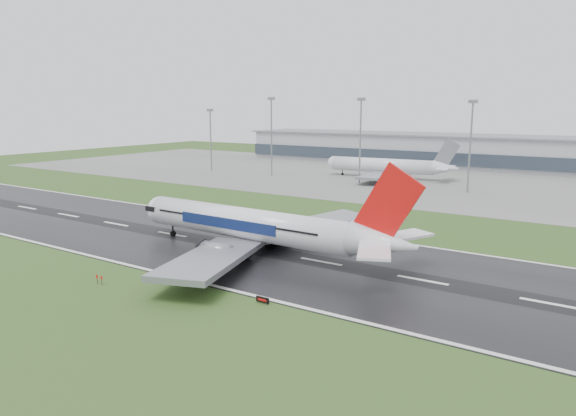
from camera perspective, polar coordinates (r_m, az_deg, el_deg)
The scene contains 11 objects.
ground at distance 111.37m, azimuth -5.36°, elevation -4.28°, with size 520.00×520.00×0.00m, color #29481A.
runway at distance 111.36m, azimuth -5.36°, elevation -4.25°, with size 400.00×45.00×0.10m, color black.
apron at distance 221.30m, azimuth 15.26°, elevation 3.00°, with size 400.00×130.00×0.08m, color slate.
terminal at distance 277.93m, azimuth 19.23°, elevation 5.87°, with size 240.00×36.00×15.00m, color #979BA2.
main_airliner at distance 103.73m, azimuth -2.88°, elevation 0.13°, with size 65.12×62.01×19.22m, color white, non-canonical shape.
parked_airliner at distance 221.95m, azimuth 10.85°, elevation 5.40°, with size 57.04×53.10×16.72m, color silver, non-canonical shape.
runway_sign at distance 79.92m, azimuth -2.81°, elevation -10.06°, with size 2.30×0.26×1.04m, color black, non-canonical shape.
floodmast_0 at distance 246.47m, azimuth -8.46°, elevation 7.24°, with size 0.64×0.64×27.46m, color gray.
floodmast_1 at distance 224.90m, azimuth -1.83°, elevation 7.64°, with size 0.64×0.64×32.38m, color gray.
floodmast_2 at distance 203.83m, azimuth 7.92°, elevation 7.10°, with size 0.64×0.64×31.72m, color gray.
floodmast_3 at distance 189.89m, azimuth 19.34°, elevation 6.15°, with size 0.64×0.64×30.62m, color gray.
Camera 1 is at (67.33, -83.79, 29.15)m, focal length 32.41 mm.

